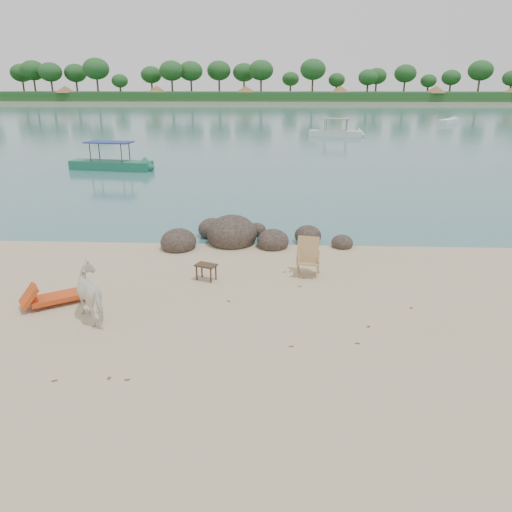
{
  "coord_description": "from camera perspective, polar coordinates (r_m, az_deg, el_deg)",
  "views": [
    {
      "loc": [
        1.24,
        -10.0,
        5.16
      ],
      "look_at": [
        0.68,
        2.0,
        1.0
      ],
      "focal_mm": 35.0,
      "sensor_mm": 36.0,
      "label": 1
    }
  ],
  "objects": [
    {
      "name": "water",
      "position": [
        100.14,
        2.04,
        16.12
      ],
      "size": [
        400.0,
        400.0,
        0.0
      ],
      "primitive_type": "plane",
      "color": "#396D72",
      "rests_on": "ground"
    },
    {
      "name": "far_shore",
      "position": [
        180.08,
        2.39,
        17.42
      ],
      "size": [
        420.0,
        90.0,
        1.4
      ],
      "primitive_type": "cube",
      "color": "tan",
      "rests_on": "ground"
    },
    {
      "name": "far_scenery",
      "position": [
        146.72,
        2.32,
        18.28
      ],
      "size": [
        420.0,
        18.0,
        9.5
      ],
      "color": "#1E4C1E",
      "rests_on": "ground"
    },
    {
      "name": "boulders",
      "position": [
        16.99,
        -2.2,
        2.23
      ],
      "size": [
        6.35,
        2.91,
        1.28
      ],
      "rotation": [
        0.0,
        0.0,
        0.06
      ],
      "color": "#2E241E",
      "rests_on": "ground"
    },
    {
      "name": "cow",
      "position": [
        11.99,
        -17.98,
        -4.18
      ],
      "size": [
        1.46,
        1.52,
        1.23
      ],
      "primitive_type": "imported",
      "rotation": [
        0.0,
        0.0,
        3.88
      ],
      "color": "white",
      "rests_on": "ground"
    },
    {
      "name": "side_table",
      "position": [
        13.78,
        -5.71,
        -1.98
      ],
      "size": [
        0.66,
        0.55,
        0.45
      ],
      "primitive_type": null,
      "rotation": [
        0.0,
        0.0,
        -0.4
      ],
      "color": "#382816",
      "rests_on": "ground"
    },
    {
      "name": "lounge_chair",
      "position": [
        13.18,
        -21.55,
        -4.15
      ],
      "size": [
        1.74,
        1.45,
        0.51
      ],
      "primitive_type": null,
      "rotation": [
        0.0,
        0.0,
        0.6
      ],
      "color": "#D65619",
      "rests_on": "ground"
    },
    {
      "name": "deck_chair",
      "position": [
        14.01,
        5.98,
        -0.34
      ],
      "size": [
        0.81,
        0.86,
        1.05
      ],
      "primitive_type": null,
      "rotation": [
        0.0,
        0.0,
        -0.21
      ],
      "color": "#AB8155",
      "rests_on": "ground"
    },
    {
      "name": "boat_near",
      "position": [
        33.43,
        -16.41,
        11.94
      ],
      "size": [
        6.01,
        2.21,
        2.87
      ],
      "primitive_type": null,
      "rotation": [
        0.0,
        0.0,
        -0.15
      ],
      "color": "#1A664A",
      "rests_on": "water"
    },
    {
      "name": "boat_mid",
      "position": [
        54.16,
        9.15,
        14.96
      ],
      "size": [
        6.25,
        2.68,
        2.97
      ],
      "primitive_type": null,
      "rotation": [
        0.0,
        0.0,
        -0.22
      ],
      "color": "silver",
      "rests_on": "water"
    },
    {
      "name": "boat_far",
      "position": [
        76.4,
        21.13,
        14.25
      ],
      "size": [
        4.53,
        5.66,
        0.69
      ],
      "primitive_type": null,
      "rotation": [
        0.0,
        0.0,
        0.96
      ],
      "color": "silver",
      "rests_on": "water"
    },
    {
      "name": "dead_leaves",
      "position": [
        11.33,
        -2.4,
        -7.97
      ],
      "size": [
        9.02,
        6.99,
        0.0
      ],
      "color": "brown",
      "rests_on": "ground"
    }
  ]
}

